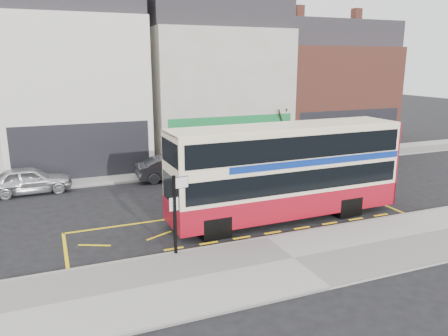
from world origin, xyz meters
name	(u,v)px	position (x,y,z in m)	size (l,w,h in m)	color
ground	(262,237)	(0.00, 0.00, 0.00)	(120.00, 120.00, 0.00)	black
pavement	(294,260)	(0.00, -2.30, 0.07)	(40.00, 4.00, 0.15)	#9F9D97
kerb	(267,239)	(0.00, -0.38, 0.07)	(40.00, 0.15, 0.15)	gray
far_pavement	(179,170)	(0.00, 11.00, 0.07)	(50.00, 3.00, 0.15)	#9F9D97
road_markings	(244,223)	(0.00, 1.60, 0.01)	(14.00, 3.40, 0.01)	yellow
terrace_left	(73,81)	(-5.50, 14.99, 5.32)	(8.00, 8.01, 11.80)	silver
terrace_green_shop	(210,83)	(3.50, 14.99, 5.07)	(9.00, 8.01, 11.30)	beige
terrace_right	(319,87)	(12.50, 14.99, 4.57)	(9.00, 8.01, 10.30)	brown
double_decker_bus	(286,170)	(1.86, 1.52, 2.09)	(10.01, 2.48, 3.98)	#FFEBC2
bus_stop_post	(176,206)	(-3.46, -0.44, 1.81)	(0.68, 0.14, 2.73)	black
car_silver	(29,180)	(-8.29, 9.48, 0.69)	(1.63, 4.06, 1.38)	silver
car_grey	(173,168)	(-0.85, 9.32, 0.67)	(1.43, 4.10, 1.35)	#37393D
car_white	(278,159)	(5.89, 9.42, 0.62)	(1.73, 4.25, 1.23)	white
street_tree_right	(275,115)	(6.78, 11.48, 3.06)	(2.08, 2.08, 4.49)	#332416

